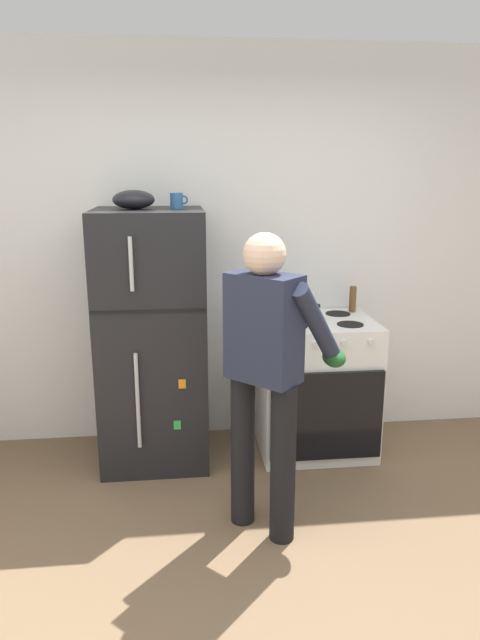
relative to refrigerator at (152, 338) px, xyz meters
name	(u,v)px	position (x,y,z in m)	size (l,w,h in m)	color
ground	(272,621)	(0.54, -1.57, -0.83)	(8.00, 8.00, 0.00)	brown
kitchen_wall_back	(229,249)	(0.54, 0.38, 0.52)	(6.00, 0.10, 2.70)	white
refrigerator	(152,338)	(0.00, 0.00, 0.00)	(0.68, 0.72, 1.65)	black
stove_range	(315,386)	(1.09, -0.01, -0.37)	(0.76, 0.67, 0.93)	white
person_cook	(267,360)	(0.61, -0.89, 0.13)	(0.66, 0.69, 1.60)	black
red_pot	(295,313)	(0.93, -0.05, 0.16)	(0.32, 0.22, 0.12)	#19479E
coffee_mug	(177,201)	(0.18, 0.05, 0.87)	(0.11, 0.08, 0.10)	#2D6093
pepper_mill	(353,299)	(1.39, 0.20, 0.19)	(0.05, 0.05, 0.17)	brown
mixing_bowl	(134,200)	(-0.08, 0.00, 0.88)	(0.26, 0.26, 0.12)	black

